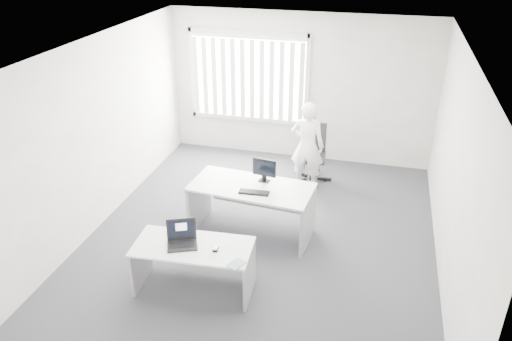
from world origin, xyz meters
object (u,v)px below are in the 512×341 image
(person, at_px, (307,146))
(monitor, at_px, (264,170))
(desk_near, at_px, (193,258))
(laptop, at_px, (182,236))
(office_chair, at_px, (312,163))
(desk_far, at_px, (252,199))

(person, distance_m, monitor, 1.51)
(desk_near, height_order, laptop, laptop)
(desk_near, bearing_deg, office_chair, 70.30)
(office_chair, xyz_separation_m, laptop, (-1.08, -3.43, 0.48))
(office_chair, relative_size, person, 0.66)
(laptop, height_order, monitor, monitor)
(laptop, distance_m, monitor, 1.77)
(office_chair, distance_m, person, 0.58)
(desk_near, distance_m, desk_far, 1.47)
(desk_far, height_order, person, person)
(desk_far, distance_m, person, 1.74)
(desk_near, bearing_deg, monitor, 68.64)
(person, bearing_deg, desk_far, 75.02)
(office_chair, xyz_separation_m, person, (-0.05, -0.34, 0.47))
(monitor, bearing_deg, desk_near, -99.47)
(desk_far, bearing_deg, office_chair, 78.18)
(office_chair, relative_size, monitor, 2.91)
(person, height_order, monitor, person)
(desk_near, xyz_separation_m, desk_far, (0.37, 1.42, 0.10))
(person, relative_size, laptop, 4.34)
(desk_near, bearing_deg, laptop, -165.39)
(office_chair, bearing_deg, desk_far, -111.68)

